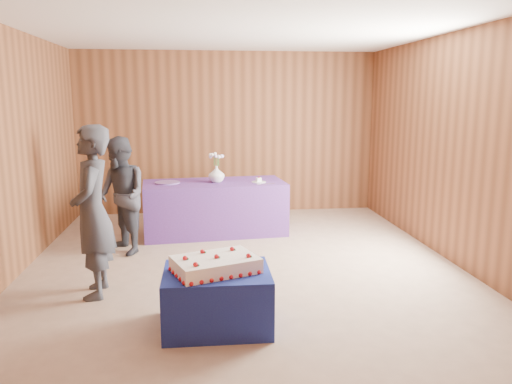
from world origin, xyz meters
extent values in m
plane|color=#9F846E|center=(0.00, 0.00, 0.00)|extent=(6.00, 6.00, 0.00)
cube|color=brown|center=(0.00, 3.00, 1.35)|extent=(5.00, 0.04, 2.70)
cube|color=brown|center=(0.00, -3.00, 1.35)|extent=(5.00, 0.04, 2.70)
cube|color=brown|center=(-2.50, 0.00, 1.35)|extent=(0.04, 6.00, 2.70)
cube|color=brown|center=(2.50, 0.00, 1.35)|extent=(0.04, 6.00, 2.70)
cube|color=white|center=(0.00, 0.00, 2.70)|extent=(5.00, 6.00, 0.04)
cube|color=navy|center=(-0.36, -1.42, 0.25)|extent=(0.91, 0.71, 0.50)
cube|color=#593189|center=(-0.28, 1.63, 0.38)|extent=(2.07, 1.08, 0.75)
cube|color=white|center=(-0.36, -1.43, 0.56)|extent=(0.79, 0.66, 0.12)
sphere|color=#B40D15|center=(-0.60, -1.76, 0.52)|extent=(0.04, 0.04, 0.04)
sphere|color=#B40D15|center=(0.03, -1.52, 0.52)|extent=(0.04, 0.04, 0.04)
sphere|color=#B40D15|center=(-0.76, -1.33, 0.52)|extent=(0.04, 0.04, 0.04)
sphere|color=#B40D15|center=(-0.13, -1.10, 0.52)|extent=(0.04, 0.04, 0.04)
sphere|color=#B40D15|center=(-0.52, -1.60, 0.64)|extent=(0.04, 0.04, 0.04)
cone|color=#12501B|center=(-0.49, -1.60, 0.63)|extent=(0.02, 0.03, 0.03)
sphere|color=#B40D15|center=(-0.23, -1.27, 0.64)|extent=(0.04, 0.04, 0.04)
cone|color=#12501B|center=(-0.20, -1.27, 0.63)|extent=(0.02, 0.03, 0.03)
sphere|color=#B40D15|center=(-0.36, -1.43, 0.64)|extent=(0.04, 0.04, 0.04)
cone|color=#12501B|center=(-0.34, -1.43, 0.63)|extent=(0.02, 0.03, 0.03)
imported|color=silver|center=(-0.24, 1.60, 0.87)|extent=(0.28, 0.28, 0.24)
cylinder|color=#2F6628|center=(-0.21, 1.60, 1.06)|extent=(0.01, 0.01, 0.14)
sphere|color=#C0ACDE|center=(-0.16, 1.60, 1.13)|extent=(0.05, 0.05, 0.05)
cylinder|color=#2F6628|center=(-0.21, 1.62, 1.06)|extent=(0.01, 0.01, 0.14)
sphere|color=white|center=(-0.17, 1.65, 1.13)|extent=(0.05, 0.05, 0.05)
cylinder|color=#2F6628|center=(-0.23, 1.64, 1.06)|extent=(0.01, 0.01, 0.14)
sphere|color=#C0ACDE|center=(-0.21, 1.68, 1.13)|extent=(0.05, 0.05, 0.05)
cylinder|color=#2F6628|center=(-0.25, 1.64, 1.06)|extent=(0.01, 0.01, 0.14)
sphere|color=white|center=(-0.26, 1.69, 1.13)|extent=(0.05, 0.05, 0.05)
cylinder|color=#2F6628|center=(-0.27, 1.63, 1.06)|extent=(0.01, 0.01, 0.14)
sphere|color=#C0ACDE|center=(-0.30, 1.67, 1.13)|extent=(0.05, 0.05, 0.05)
cylinder|color=#2F6628|center=(-0.28, 1.61, 1.06)|extent=(0.01, 0.01, 0.14)
sphere|color=white|center=(-0.33, 1.63, 1.13)|extent=(0.05, 0.05, 0.05)
cylinder|color=#2F6628|center=(-0.28, 1.60, 1.06)|extent=(0.01, 0.01, 0.14)
sphere|color=#C0ACDE|center=(-0.33, 1.58, 1.13)|extent=(0.05, 0.05, 0.05)
cylinder|color=#2F6628|center=(-0.27, 1.58, 1.06)|extent=(0.01, 0.01, 0.14)
sphere|color=white|center=(-0.30, 1.54, 1.13)|extent=(0.05, 0.05, 0.05)
cylinder|color=#2F6628|center=(-0.25, 1.57, 1.06)|extent=(0.01, 0.01, 0.14)
sphere|color=#C0ACDE|center=(-0.26, 1.52, 1.13)|extent=(0.05, 0.05, 0.05)
cylinder|color=#2F6628|center=(-0.23, 1.57, 1.06)|extent=(0.01, 0.01, 0.14)
sphere|color=white|center=(-0.21, 1.53, 1.13)|extent=(0.05, 0.05, 0.05)
cylinder|color=#2F6628|center=(-0.21, 1.59, 1.06)|extent=(0.01, 0.01, 0.14)
sphere|color=#C0ACDE|center=(-0.17, 1.56, 1.13)|extent=(0.05, 0.05, 0.05)
cylinder|color=#6C4A94|center=(-0.94, 1.59, 0.76)|extent=(0.43, 0.43, 0.02)
cylinder|color=silver|center=(0.36, 1.53, 0.76)|extent=(0.26, 0.26, 0.01)
cube|color=white|center=(0.36, 1.53, 0.79)|extent=(0.08, 0.07, 0.05)
sphere|color=#B40D15|center=(0.36, 1.51, 0.83)|extent=(0.02, 0.02, 0.02)
cube|color=#B8B8BD|center=(0.43, 1.37, 0.75)|extent=(0.26, 0.07, 0.00)
imported|color=#33343C|center=(-1.52, -0.57, 0.85)|extent=(0.45, 0.65, 1.69)
imported|color=#34353E|center=(-1.46, 0.79, 0.74)|extent=(0.86, 0.91, 1.48)
camera|label=1|loc=(-0.48, -5.44, 1.94)|focal=35.00mm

